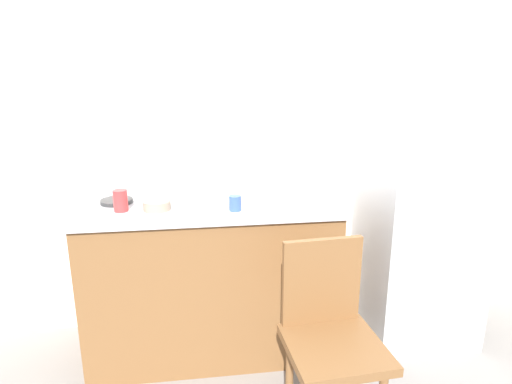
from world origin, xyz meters
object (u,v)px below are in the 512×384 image
(chair, at_px, (330,334))
(dish_tray, at_px, (271,195))
(terracotta_bowl, at_px, (157,205))
(refrigerator, at_px, (417,239))
(cup_blue, at_px, (235,203))
(hotplate, at_px, (117,201))
(cup_red, at_px, (121,201))

(chair, bearing_deg, dish_tray, 97.18)
(dish_tray, bearing_deg, terracotta_bowl, -169.87)
(refrigerator, distance_m, terracotta_bowl, 1.55)
(cup_blue, bearing_deg, refrigerator, 10.18)
(chair, bearing_deg, refrigerator, 39.13)
(refrigerator, relative_size, terracotta_bowl, 8.71)
(chair, xyz_separation_m, hotplate, (-0.97, 0.74, 0.42))
(refrigerator, height_order, chair, refrigerator)
(cup_blue, bearing_deg, chair, -55.60)
(dish_tray, relative_size, cup_blue, 3.62)
(dish_tray, relative_size, cup_red, 2.55)
(cup_blue, height_order, cup_red, cup_red)
(refrigerator, xyz_separation_m, cup_red, (-1.69, -0.13, 0.35))
(dish_tray, bearing_deg, chair, -78.55)
(hotplate, xyz_separation_m, cup_blue, (0.62, -0.22, 0.03))
(cup_blue, bearing_deg, cup_red, 173.07)
(dish_tray, distance_m, hotplate, 0.83)
(refrigerator, relative_size, cup_red, 11.07)
(terracotta_bowl, bearing_deg, refrigerator, 5.05)
(refrigerator, height_order, dish_tray, refrigerator)
(dish_tray, relative_size, hotplate, 1.65)
(cup_red, bearing_deg, dish_tray, 7.71)
(terracotta_bowl, distance_m, cup_red, 0.18)
(terracotta_bowl, bearing_deg, cup_red, 179.27)
(refrigerator, height_order, hotplate, refrigerator)
(chair, distance_m, cup_blue, 0.77)
(dish_tray, distance_m, cup_red, 0.80)
(hotplate, distance_m, cup_blue, 0.65)
(terracotta_bowl, relative_size, cup_blue, 1.81)
(hotplate, bearing_deg, refrigerator, -0.48)
(chair, bearing_deg, cup_blue, 120.14)
(terracotta_bowl, relative_size, hotplate, 0.82)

